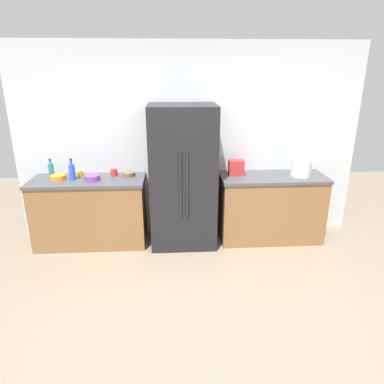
{
  "coord_description": "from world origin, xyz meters",
  "views": [
    {
      "loc": [
        -0.24,
        -2.9,
        2.28
      ],
      "look_at": [
        -0.04,
        0.46,
        1.09
      ],
      "focal_mm": 32.7,
      "sensor_mm": 36.0,
      "label": 1
    }
  ],
  "objects_px": {
    "bottle_b": "(72,171)",
    "bowl_a": "(58,177)",
    "cup_a": "(80,173)",
    "bottle_a": "(51,170)",
    "rice_cooker": "(301,164)",
    "bowl_b": "(92,178)",
    "bowl_c": "(129,174)",
    "toaster": "(236,167)",
    "refrigerator": "(183,177)",
    "cup_b": "(114,172)"
  },
  "relations": [
    {
      "from": "bottle_b",
      "to": "cup_b",
      "type": "relative_size",
      "value": 3.01
    },
    {
      "from": "bottle_a",
      "to": "toaster",
      "type": "bearing_deg",
      "value": -1.02
    },
    {
      "from": "bowl_a",
      "to": "bowl_c",
      "type": "bearing_deg",
      "value": 6.93
    },
    {
      "from": "rice_cooker",
      "to": "bottle_a",
      "type": "bearing_deg",
      "value": 177.21
    },
    {
      "from": "cup_a",
      "to": "bowl_c",
      "type": "relative_size",
      "value": 0.45
    },
    {
      "from": "refrigerator",
      "to": "bowl_c",
      "type": "bearing_deg",
      "value": 167.73
    },
    {
      "from": "bottle_a",
      "to": "bowl_b",
      "type": "distance_m",
      "value": 0.6
    },
    {
      "from": "refrigerator",
      "to": "bowl_b",
      "type": "height_order",
      "value": "refrigerator"
    },
    {
      "from": "refrigerator",
      "to": "bottle_b",
      "type": "relative_size",
      "value": 6.65
    },
    {
      "from": "toaster",
      "to": "bowl_c",
      "type": "bearing_deg",
      "value": 179.04
    },
    {
      "from": "bottle_a",
      "to": "cup_a",
      "type": "relative_size",
      "value": 3.16
    },
    {
      "from": "cup_a",
      "to": "bowl_b",
      "type": "distance_m",
      "value": 0.29
    },
    {
      "from": "bowl_a",
      "to": "bowl_c",
      "type": "height_order",
      "value": "bowl_a"
    },
    {
      "from": "toaster",
      "to": "rice_cooker",
      "type": "height_order",
      "value": "rice_cooker"
    },
    {
      "from": "toaster",
      "to": "bottle_a",
      "type": "xyz_separation_m",
      "value": [
        -2.47,
        0.04,
        -0.0
      ]
    },
    {
      "from": "bottle_a",
      "to": "rice_cooker",
      "type": "bearing_deg",
      "value": -2.79
    },
    {
      "from": "rice_cooker",
      "to": "bottle_b",
      "type": "height_order",
      "value": "rice_cooker"
    },
    {
      "from": "bottle_b",
      "to": "bowl_a",
      "type": "relative_size",
      "value": 1.5
    },
    {
      "from": "refrigerator",
      "to": "cup_b",
      "type": "distance_m",
      "value": 0.94
    },
    {
      "from": "bowl_a",
      "to": "bottle_b",
      "type": "bearing_deg",
      "value": -2.54
    },
    {
      "from": "cup_a",
      "to": "bowl_a",
      "type": "height_order",
      "value": "cup_a"
    },
    {
      "from": "cup_b",
      "to": "bowl_c",
      "type": "xyz_separation_m",
      "value": [
        0.2,
        -0.02,
        -0.02
      ]
    },
    {
      "from": "bowl_a",
      "to": "bowl_b",
      "type": "relative_size",
      "value": 0.96
    },
    {
      "from": "bowl_a",
      "to": "cup_b",
      "type": "bearing_deg",
      "value": 10.32
    },
    {
      "from": "bottle_b",
      "to": "bowl_c",
      "type": "bearing_deg",
      "value": 9.43
    },
    {
      "from": "bottle_b",
      "to": "cup_b",
      "type": "height_order",
      "value": "bottle_b"
    },
    {
      "from": "bowl_a",
      "to": "toaster",
      "type": "bearing_deg",
      "value": 2.06
    },
    {
      "from": "rice_cooker",
      "to": "bowl_b",
      "type": "height_order",
      "value": "rice_cooker"
    },
    {
      "from": "bottle_b",
      "to": "bowl_a",
      "type": "distance_m",
      "value": 0.21
    },
    {
      "from": "toaster",
      "to": "bowl_a",
      "type": "xyz_separation_m",
      "value": [
        -2.35,
        -0.08,
        -0.07
      ]
    },
    {
      "from": "rice_cooker",
      "to": "bowl_b",
      "type": "bearing_deg",
      "value": -179.39
    },
    {
      "from": "bottle_b",
      "to": "bowl_c",
      "type": "relative_size",
      "value": 1.64
    },
    {
      "from": "rice_cooker",
      "to": "bowl_c",
      "type": "relative_size",
      "value": 1.98
    },
    {
      "from": "bottle_a",
      "to": "bowl_c",
      "type": "bearing_deg",
      "value": -1.1
    },
    {
      "from": "cup_a",
      "to": "bowl_c",
      "type": "xyz_separation_m",
      "value": [
        0.65,
        -0.03,
        -0.01
      ]
    },
    {
      "from": "bottle_a",
      "to": "bowl_c",
      "type": "distance_m",
      "value": 1.02
    },
    {
      "from": "refrigerator",
      "to": "rice_cooker",
      "type": "relative_size",
      "value": 5.49
    },
    {
      "from": "bowl_b",
      "to": "bowl_c",
      "type": "bearing_deg",
      "value": 21.03
    },
    {
      "from": "rice_cooker",
      "to": "toaster",
      "type": "bearing_deg",
      "value": 172.11
    },
    {
      "from": "refrigerator",
      "to": "bottle_a",
      "type": "distance_m",
      "value": 1.75
    },
    {
      "from": "refrigerator",
      "to": "cup_a",
      "type": "relative_size",
      "value": 24.08
    },
    {
      "from": "bottle_a",
      "to": "bowl_c",
      "type": "height_order",
      "value": "bottle_a"
    },
    {
      "from": "bottle_b",
      "to": "cup_a",
      "type": "xyz_separation_m",
      "value": [
        0.06,
        0.15,
        -0.07
      ]
    },
    {
      "from": "refrigerator",
      "to": "bottle_b",
      "type": "bearing_deg",
      "value": 178.39
    },
    {
      "from": "refrigerator",
      "to": "bowl_a",
      "type": "relative_size",
      "value": 9.97
    },
    {
      "from": "bottle_a",
      "to": "bottle_b",
      "type": "relative_size",
      "value": 0.87
    },
    {
      "from": "rice_cooker",
      "to": "bottle_a",
      "type": "height_order",
      "value": "rice_cooker"
    },
    {
      "from": "rice_cooker",
      "to": "bowl_b",
      "type": "distance_m",
      "value": 2.75
    },
    {
      "from": "toaster",
      "to": "refrigerator",
      "type": "bearing_deg",
      "value": -169.62
    },
    {
      "from": "refrigerator",
      "to": "toaster",
      "type": "bearing_deg",
      "value": 10.38
    }
  ]
}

